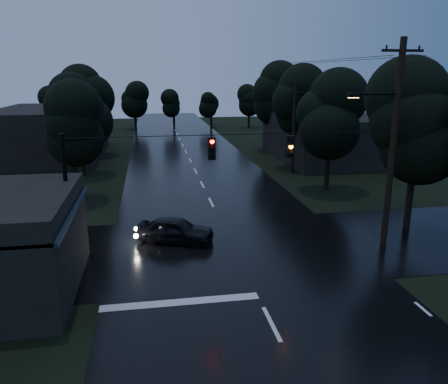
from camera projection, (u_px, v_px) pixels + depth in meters
name	position (u px, v px, depth m)	size (l,w,h in m)	color
main_road	(195.00, 171.00, 38.90)	(12.00, 120.00, 0.02)	black
cross_street	(233.00, 248.00, 21.77)	(60.00, 9.00, 0.02)	black
building_far_right	(328.00, 137.00, 44.40)	(10.00, 14.00, 4.40)	black
building_far_left	(51.00, 132.00, 45.49)	(10.00, 16.00, 5.00)	black
utility_pole_main	(392.00, 142.00, 20.65)	(3.50, 0.30, 10.00)	black
utility_pole_far	(294.00, 128.00, 37.33)	(2.00, 0.30, 7.50)	black
anchor_pole_left	(68.00, 203.00, 18.82)	(0.18, 0.18, 6.00)	black
span_signals	(251.00, 146.00, 19.53)	(15.00, 0.37, 1.12)	black
tree_corner_near	(418.00, 121.00, 22.78)	(4.48, 4.48, 9.44)	black
tree_left_a	(70.00, 124.00, 28.46)	(3.92, 3.92, 8.26)	black
tree_left_b	(78.00, 109.00, 35.88)	(4.20, 4.20, 8.85)	black
tree_left_c	(86.00, 98.00, 45.20)	(4.48, 4.48, 9.44)	black
tree_right_a	(331.00, 114.00, 31.28)	(4.20, 4.20, 8.85)	black
tree_right_b	(301.00, 102.00, 38.89)	(4.48, 4.48, 9.44)	black
tree_right_c	(276.00, 93.00, 48.41)	(4.76, 4.76, 10.03)	black
car	(175.00, 230.00, 22.35)	(1.58, 3.92, 1.33)	black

